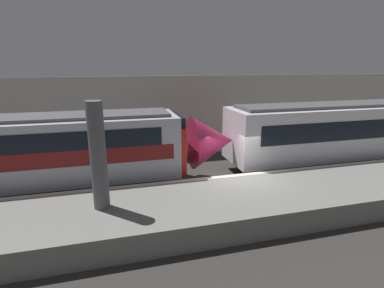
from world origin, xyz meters
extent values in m
plane|color=#33302D|center=(0.00, 0.00, 0.00)|extent=(120.00, 120.00, 0.00)
cube|color=slate|center=(0.00, -1.96, 0.46)|extent=(40.00, 3.92, 0.92)
cube|color=beige|center=(0.00, -0.15, 0.93)|extent=(40.00, 0.30, 0.01)
cube|color=#B2AD9E|center=(0.00, 6.67, 2.56)|extent=(50.00, 0.15, 5.11)
cylinder|color=#56565B|center=(-6.00, -1.78, 2.80)|extent=(0.55, 0.55, 3.75)
cone|color=#B21E4C|center=(-0.60, 2.05, 2.00)|extent=(2.20, 2.65, 2.65)
sphere|color=#F2EFCC|center=(-1.55, 2.05, 1.58)|extent=(0.20, 0.20, 0.20)
cube|color=red|center=(-2.44, 2.05, 1.92)|extent=(0.25, 2.92, 2.23)
cube|color=black|center=(-2.44, 2.05, 3.03)|extent=(0.25, 2.63, 0.89)
sphere|color=#EA4C42|center=(-2.29, 1.37, 1.52)|extent=(0.18, 0.18, 0.18)
sphere|color=#EA4C42|center=(-2.29, 2.72, 1.52)|extent=(0.18, 0.18, 0.18)
camera|label=1|loc=(-5.45, -11.90, 5.82)|focal=28.00mm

